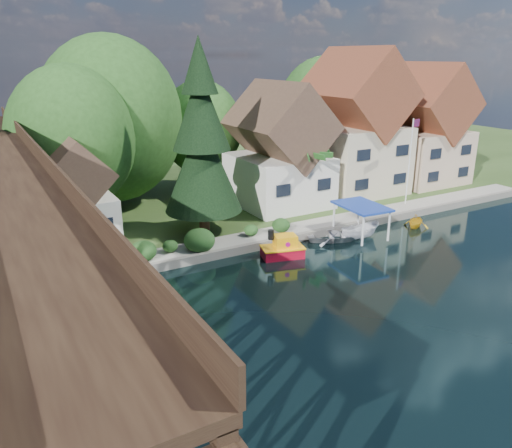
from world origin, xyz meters
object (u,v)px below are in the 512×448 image
object	(u,v)px
flagpole	(411,153)
house_left	(279,154)
house_right	(422,132)
conifer	(202,143)
boat_canopy	(360,224)
shed	(76,200)
tugboat	(283,249)
boat_yellow	(416,220)
house_center	(354,132)
boat_white_a	(335,235)
palm_tree	(308,156)
trestle_bridge	(6,228)

from	to	relation	value
flagpole	house_left	bearing A→B (deg)	150.08
house_right	conifer	distance (m)	27.42
conifer	boat_canopy	xyz separation A→B (m)	(10.34, -6.21, -6.27)
shed	tugboat	size ratio (longest dim) A/B	2.39
boat_canopy	boat_yellow	xyz separation A→B (m)	(5.89, -0.18, -0.53)
house_center	boat_white_a	distance (m)	14.89
flagpole	boat_white_a	bearing A→B (deg)	-163.46
palm_tree	flagpole	distance (m)	9.92
house_right	house_left	bearing A→B (deg)	-180.00
trestle_bridge	shed	bearing A→B (deg)	61.81
trestle_bridge	house_center	distance (m)	33.96
boat_canopy	boat_yellow	size ratio (longest dim) A/B	1.82
house_left	palm_tree	bearing A→B (deg)	-80.11
flagpole	boat_canopy	world-z (taller)	flagpole
palm_tree	boat_white_a	world-z (taller)	palm_tree
boat_canopy	house_center	bearing A→B (deg)	53.20
boat_yellow	house_left	bearing A→B (deg)	5.98
palm_tree	boat_yellow	distance (m)	10.40
house_center	boat_yellow	bearing A→B (deg)	-100.10
trestle_bridge	tugboat	distance (m)	17.69
house_center	shed	world-z (taller)	house_center
flagpole	boat_yellow	bearing A→B (deg)	-127.04
house_right	tugboat	bearing A→B (deg)	-157.25
conifer	boat_white_a	xyz separation A→B (m)	(8.48, -5.46, -7.00)
house_left	boat_white_a	bearing A→B (deg)	-94.01
palm_tree	flagpole	world-z (taller)	flagpole
house_right	palm_tree	size ratio (longest dim) A/B	2.17
trestle_bridge	house_left	bearing A→B (deg)	25.21
boat_canopy	shed	bearing A→B (deg)	156.39
trestle_bridge	boat_canopy	xyz separation A→B (m)	(24.22, 0.93, -4.17)
house_center	house_right	bearing A→B (deg)	-3.18
house_center	boat_white_a	xyz separation A→B (m)	(-9.64, -9.65, -5.98)
shed	boat_white_a	xyz separation A→B (m)	(17.36, -7.64, -3.39)
palm_tree	boat_white_a	bearing A→B (deg)	-102.77
tugboat	boat_white_a	world-z (taller)	tugboat
house_right	palm_tree	distance (m)	17.74
house_right	shed	bearing A→B (deg)	-177.61
tugboat	boat_canopy	size ratio (longest dim) A/B	0.74
house_right	boat_canopy	bearing A→B (deg)	-149.46
house_center	palm_tree	xyz separation A→B (m)	(-8.38, -4.07, -0.91)
trestle_bridge	shed	xyz separation A→B (m)	(5.00, 9.33, -1.52)
boat_canopy	boat_white_a	bearing A→B (deg)	157.93
shed	palm_tree	world-z (taller)	shed
shed	house_center	bearing A→B (deg)	4.24
palm_tree	boat_white_a	xyz separation A→B (m)	(-1.26, -5.58, -5.07)
trestle_bridge	flagpole	distance (m)	33.63
tugboat	boat_yellow	bearing A→B (deg)	-0.13
house_right	boat_yellow	size ratio (longest dim) A/B	5.10
conifer	tugboat	distance (m)	9.83
boat_canopy	boat_yellow	distance (m)	5.92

